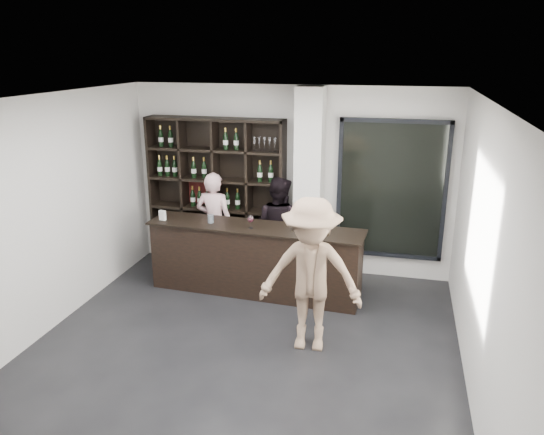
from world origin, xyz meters
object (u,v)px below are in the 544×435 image
(wine_shelf, at_px, (217,194))
(customer, at_px, (311,275))
(taster_black, at_px, (278,227))
(tasting_counter, at_px, (255,260))
(taster_pink, at_px, (214,223))

(wine_shelf, xyz_separation_m, customer, (1.90, -2.17, -0.28))
(wine_shelf, height_order, taster_black, wine_shelf)
(tasting_counter, bearing_deg, taster_pink, 146.62)
(customer, bearing_deg, tasting_counter, 125.53)
(tasting_counter, xyz_separation_m, customer, (1.02, -1.27, 0.41))
(wine_shelf, bearing_deg, customer, -48.73)
(wine_shelf, distance_m, tasting_counter, 1.43)
(taster_black, height_order, customer, customer)
(taster_black, bearing_deg, tasting_counter, 96.38)
(tasting_counter, relative_size, taster_pink, 1.92)
(taster_black, bearing_deg, wine_shelf, 10.96)
(tasting_counter, distance_m, customer, 1.68)
(wine_shelf, xyz_separation_m, tasting_counter, (0.88, -0.89, -0.69))
(taster_pink, distance_m, customer, 2.64)
(tasting_counter, bearing_deg, wine_shelf, 137.54)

